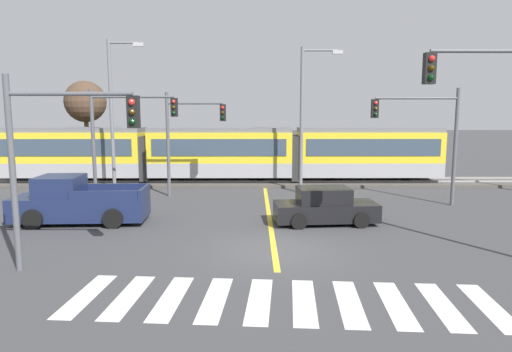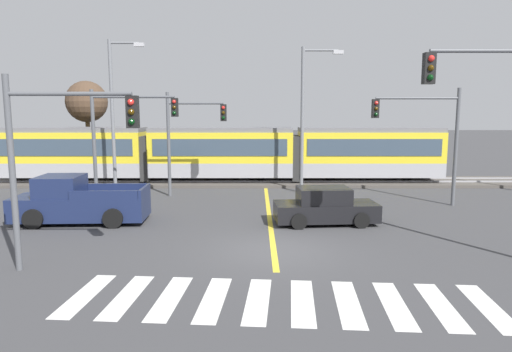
% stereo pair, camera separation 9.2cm
% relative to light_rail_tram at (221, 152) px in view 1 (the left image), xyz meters
% --- Properties ---
extents(ground_plane, '(200.00, 200.00, 0.00)m').
position_rel_light_rail_tram_xyz_m(ground_plane, '(2.82, -14.42, -2.05)').
color(ground_plane, '#3D3D3F').
extents(track_bed, '(120.00, 4.00, 0.18)m').
position_rel_light_rail_tram_xyz_m(track_bed, '(2.82, 0.01, -1.96)').
color(track_bed, '#4C4742').
rests_on(track_bed, ground).
extents(rail_near, '(120.00, 0.08, 0.10)m').
position_rel_light_rail_tram_xyz_m(rail_near, '(2.82, -0.71, -1.82)').
color(rail_near, '#939399').
rests_on(rail_near, track_bed).
extents(rail_far, '(120.00, 0.08, 0.10)m').
position_rel_light_rail_tram_xyz_m(rail_far, '(2.82, 0.73, -1.82)').
color(rail_far, '#939399').
rests_on(rail_far, track_bed).
extents(light_rail_tram, '(28.00, 2.64, 3.43)m').
position_rel_light_rail_tram_xyz_m(light_rail_tram, '(0.00, 0.00, 0.00)').
color(light_rail_tram, '#9E9EA3').
rests_on(light_rail_tram, track_bed).
extents(crosswalk_stripe_0, '(0.77, 2.83, 0.01)m').
position_rel_light_rail_tram_xyz_m(crosswalk_stripe_0, '(-2.12, -18.19, -2.04)').
color(crosswalk_stripe_0, silver).
rests_on(crosswalk_stripe_0, ground).
extents(crosswalk_stripe_1, '(0.77, 2.83, 0.01)m').
position_rel_light_rail_tram_xyz_m(crosswalk_stripe_1, '(-1.02, -18.27, -2.04)').
color(crosswalk_stripe_1, silver).
rests_on(crosswalk_stripe_1, ground).
extents(crosswalk_stripe_2, '(0.77, 2.83, 0.01)m').
position_rel_light_rail_tram_xyz_m(crosswalk_stripe_2, '(0.07, -18.35, -2.04)').
color(crosswalk_stripe_2, silver).
rests_on(crosswalk_stripe_2, ground).
extents(crosswalk_stripe_3, '(0.77, 2.83, 0.01)m').
position_rel_light_rail_tram_xyz_m(crosswalk_stripe_3, '(1.17, -18.44, -2.04)').
color(crosswalk_stripe_3, silver).
rests_on(crosswalk_stripe_3, ground).
extents(crosswalk_stripe_4, '(0.77, 2.83, 0.01)m').
position_rel_light_rail_tram_xyz_m(crosswalk_stripe_4, '(2.27, -18.52, -2.04)').
color(crosswalk_stripe_4, silver).
rests_on(crosswalk_stripe_4, ground).
extents(crosswalk_stripe_5, '(0.77, 2.83, 0.01)m').
position_rel_light_rail_tram_xyz_m(crosswalk_stripe_5, '(3.36, -18.60, -2.04)').
color(crosswalk_stripe_5, silver).
rests_on(crosswalk_stripe_5, ground).
extents(crosswalk_stripe_6, '(0.77, 2.83, 0.01)m').
position_rel_light_rail_tram_xyz_m(crosswalk_stripe_6, '(4.46, -18.68, -2.04)').
color(crosswalk_stripe_6, silver).
rests_on(crosswalk_stripe_6, ground).
extents(crosswalk_stripe_7, '(0.77, 2.83, 0.01)m').
position_rel_light_rail_tram_xyz_m(crosswalk_stripe_7, '(5.56, -18.76, -2.04)').
color(crosswalk_stripe_7, silver).
rests_on(crosswalk_stripe_7, ground).
extents(crosswalk_stripe_8, '(0.77, 2.83, 0.01)m').
position_rel_light_rail_tram_xyz_m(crosswalk_stripe_8, '(6.66, -18.85, -2.04)').
color(crosswalk_stripe_8, silver).
rests_on(crosswalk_stripe_8, ground).
extents(crosswalk_stripe_9, '(0.77, 2.83, 0.01)m').
position_rel_light_rail_tram_xyz_m(crosswalk_stripe_9, '(7.75, -18.93, -2.04)').
color(crosswalk_stripe_9, silver).
rests_on(crosswalk_stripe_9, ground).
extents(lane_centre_line, '(0.20, 14.56, 0.01)m').
position_rel_light_rail_tram_xyz_m(lane_centre_line, '(2.82, -9.28, -2.04)').
color(lane_centre_line, gold).
rests_on(lane_centre_line, ground).
extents(sedan_crossing, '(4.31, 2.14, 1.52)m').
position_rel_light_rail_tram_xyz_m(sedan_crossing, '(5.09, -10.72, -1.35)').
color(sedan_crossing, black).
rests_on(sedan_crossing, ground).
extents(pickup_truck, '(5.47, 2.39, 1.98)m').
position_rel_light_rail_tram_xyz_m(pickup_truck, '(-5.21, -10.55, -1.20)').
color(pickup_truck, '#192347').
rests_on(pickup_truck, ground).
extents(traffic_light_mid_left, '(4.25, 0.38, 5.68)m').
position_rel_light_rail_tram_xyz_m(traffic_light_mid_left, '(-4.22, -6.89, 1.78)').
color(traffic_light_mid_left, '#515459').
rests_on(traffic_light_mid_left, ground).
extents(traffic_light_near_right, '(3.75, 0.38, 6.72)m').
position_rel_light_rail_tram_xyz_m(traffic_light_near_right, '(9.59, -15.63, 2.40)').
color(traffic_light_near_right, '#515459').
rests_on(traffic_light_near_right, ground).
extents(traffic_light_mid_right, '(4.25, 0.38, 5.75)m').
position_rel_light_rail_tram_xyz_m(traffic_light_mid_right, '(10.50, -7.03, 1.77)').
color(traffic_light_mid_right, '#515459').
rests_on(traffic_light_mid_right, ground).
extents(traffic_light_near_left, '(3.75, 0.38, 5.65)m').
position_rel_light_rail_tram_xyz_m(traffic_light_near_left, '(-3.43, -16.34, 1.65)').
color(traffic_light_near_left, '#515459').
rests_on(traffic_light_near_left, ground).
extents(traffic_light_far_left, '(3.25, 0.38, 5.65)m').
position_rel_light_rail_tram_xyz_m(traffic_light_far_left, '(-1.42, -4.45, 1.60)').
color(traffic_light_far_left, '#515459').
rests_on(traffic_light_far_left, ground).
extents(street_lamp_west, '(2.05, 0.28, 8.59)m').
position_rel_light_rail_tram_xyz_m(street_lamp_west, '(-5.75, -3.14, 2.81)').
color(street_lamp_west, slate).
rests_on(street_lamp_west, ground).
extents(street_lamp_centre, '(2.31, 0.28, 8.16)m').
position_rel_light_rail_tram_xyz_m(street_lamp_centre, '(5.05, -3.41, 2.62)').
color(street_lamp_centre, slate).
rests_on(street_lamp_centre, ground).
extents(bare_tree_far_west, '(2.98, 2.98, 6.82)m').
position_rel_light_rail_tram_xyz_m(bare_tree_far_west, '(-10.07, 4.24, 3.23)').
color(bare_tree_far_west, brown).
rests_on(bare_tree_far_west, ground).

